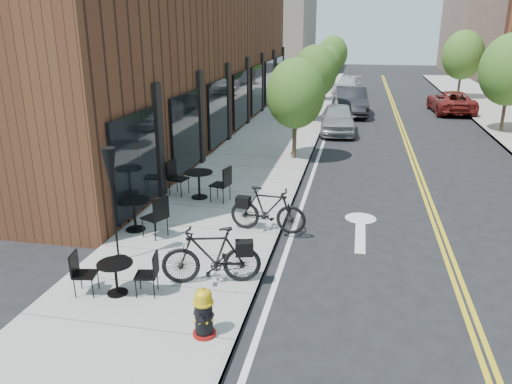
# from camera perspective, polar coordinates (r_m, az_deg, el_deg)

# --- Properties ---
(ground) EXTENTS (120.00, 120.00, 0.00)m
(ground) POSITION_cam_1_polar(r_m,az_deg,el_deg) (11.18, 1.36, -8.35)
(ground) COLOR black
(ground) RESTS_ON ground
(sidewalk_near) EXTENTS (4.00, 70.00, 0.12)m
(sidewalk_near) POSITION_cam_1_polar(r_m,az_deg,el_deg) (20.77, 0.87, 4.66)
(sidewalk_near) COLOR #9E9B93
(sidewalk_near) RESTS_ON ground
(building_near) EXTENTS (5.00, 28.00, 7.00)m
(building_near) POSITION_cam_1_polar(r_m,az_deg,el_deg) (25.25, -7.75, 14.89)
(building_near) COLOR #4C2818
(building_near) RESTS_ON ground
(bg_building_left) EXTENTS (8.00, 14.00, 10.00)m
(bg_building_left) POSITION_cam_1_polar(r_m,az_deg,el_deg) (58.63, 2.14, 18.54)
(bg_building_left) COLOR #726656
(bg_building_left) RESTS_ON ground
(bg_building_right) EXTENTS (10.00, 16.00, 12.00)m
(bg_building_right) POSITION_cam_1_polar(r_m,az_deg,el_deg) (61.49, 26.33, 17.68)
(bg_building_right) COLOR brown
(bg_building_right) RESTS_ON ground
(tree_near_a) EXTENTS (2.20, 2.20, 3.81)m
(tree_near_a) POSITION_cam_1_polar(r_m,az_deg,el_deg) (19.12, 4.54, 11.15)
(tree_near_a) COLOR #382B1E
(tree_near_a) RESTS_ON sidewalk_near
(tree_near_b) EXTENTS (2.30, 2.30, 3.98)m
(tree_near_b) POSITION_cam_1_polar(r_m,az_deg,el_deg) (27.02, 6.76, 13.49)
(tree_near_b) COLOR #382B1E
(tree_near_b) RESTS_ON sidewalk_near
(tree_near_c) EXTENTS (2.10, 2.10, 3.67)m
(tree_near_c) POSITION_cam_1_polar(r_m,az_deg,el_deg) (34.98, 7.97, 14.28)
(tree_near_c) COLOR #382B1E
(tree_near_c) RESTS_ON sidewalk_near
(tree_near_d) EXTENTS (2.40, 2.40, 4.11)m
(tree_near_d) POSITION_cam_1_polar(r_m,az_deg,el_deg) (42.94, 8.77, 15.37)
(tree_near_d) COLOR #382B1E
(tree_near_d) RESTS_ON sidewalk_near
(tree_far_b) EXTENTS (2.80, 2.80, 4.62)m
(tree_far_b) POSITION_cam_1_polar(r_m,az_deg,el_deg) (26.78, 27.07, 12.34)
(tree_far_b) COLOR #382B1E
(tree_far_b) RESTS_ON sidewalk_far
(tree_far_c) EXTENTS (2.80, 2.80, 4.62)m
(tree_far_c) POSITION_cam_1_polar(r_m,az_deg,el_deg) (38.48, 22.58, 14.26)
(tree_far_c) COLOR #382B1E
(tree_far_c) RESTS_ON sidewalk_far
(fire_hydrant) EXTENTS (0.44, 0.44, 0.90)m
(fire_hydrant) POSITION_cam_1_polar(r_m,az_deg,el_deg) (8.52, -6.00, -13.58)
(fire_hydrant) COLOR maroon
(fire_hydrant) RESTS_ON sidewalk_near
(bicycle_left) EXTENTS (2.07, 1.05, 1.20)m
(bicycle_left) POSITION_cam_1_polar(r_m,az_deg,el_deg) (10.01, -5.13, -7.23)
(bicycle_left) COLOR black
(bicycle_left) RESTS_ON sidewalk_near
(bicycle_right) EXTENTS (1.97, 0.69, 1.16)m
(bicycle_right) POSITION_cam_1_polar(r_m,az_deg,el_deg) (12.39, 1.35, -2.03)
(bicycle_right) COLOR black
(bicycle_right) RESTS_ON sidewalk_near
(bistro_set_a) EXTENTS (1.62, 0.80, 0.85)m
(bistro_set_a) POSITION_cam_1_polar(r_m,az_deg,el_deg) (10.02, -15.74, -8.96)
(bistro_set_a) COLOR black
(bistro_set_a) RESTS_ON sidewalk_near
(bistro_set_b) EXTENTS (1.97, 1.22, 1.05)m
(bistro_set_b) POSITION_cam_1_polar(r_m,az_deg,el_deg) (12.87, -13.75, -2.04)
(bistro_set_b) COLOR black
(bistro_set_b) RESTS_ON sidewalk_near
(bistro_set_c) EXTENTS (2.00, 1.01, 1.05)m
(bistro_set_c) POSITION_cam_1_polar(r_m,az_deg,el_deg) (14.94, -6.54, 1.28)
(bistro_set_c) COLOR black
(bistro_set_c) RESTS_ON sidewalk_near
(patio_umbrella) EXTENTS (0.41, 0.41, 2.55)m
(patio_umbrella) POSITION_cam_1_polar(r_m,az_deg,el_deg) (10.88, -16.22, 1.18)
(patio_umbrella) COLOR black
(patio_umbrella) RESTS_ON sidewalk_near
(parked_car_a) EXTENTS (1.92, 4.22, 1.40)m
(parked_car_a) POSITION_cam_1_polar(r_m,az_deg,el_deg) (24.84, 9.33, 8.25)
(parked_car_a) COLOR gray
(parked_car_a) RESTS_ON ground
(parked_car_b) EXTENTS (2.15, 4.99, 1.60)m
(parked_car_b) POSITION_cam_1_polar(r_m,az_deg,el_deg) (30.19, 10.79, 10.16)
(parked_car_b) COLOR black
(parked_car_b) RESTS_ON ground
(parked_car_c) EXTENTS (2.31, 4.59, 1.28)m
(parked_car_c) POSITION_cam_1_polar(r_m,az_deg,el_deg) (39.05, 10.38, 11.81)
(parked_car_c) COLOR #BCBDC2
(parked_car_c) RESTS_ON ground
(parked_car_far) EXTENTS (2.45, 4.87, 1.32)m
(parked_car_far) POSITION_cam_1_polar(r_m,az_deg,el_deg) (32.50, 21.39, 9.56)
(parked_car_far) COLOR maroon
(parked_car_far) RESTS_ON ground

